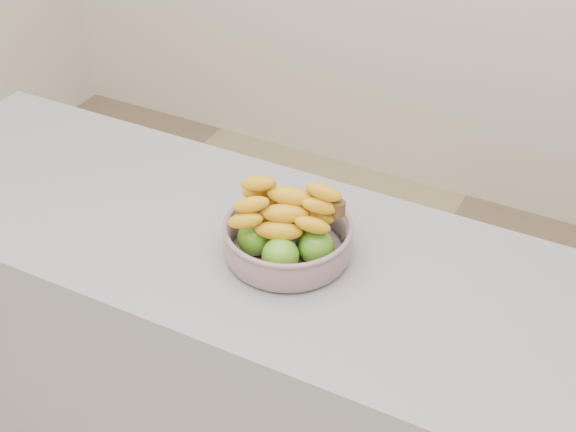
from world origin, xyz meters
name	(u,v)px	position (x,y,z in m)	size (l,w,h in m)	color
counter	(279,394)	(0.00, 0.30, 0.45)	(2.00, 0.60, 0.90)	gray
fruit_bowl	(288,234)	(0.02, 0.30, 0.95)	(0.27, 0.27, 0.17)	#8991A4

